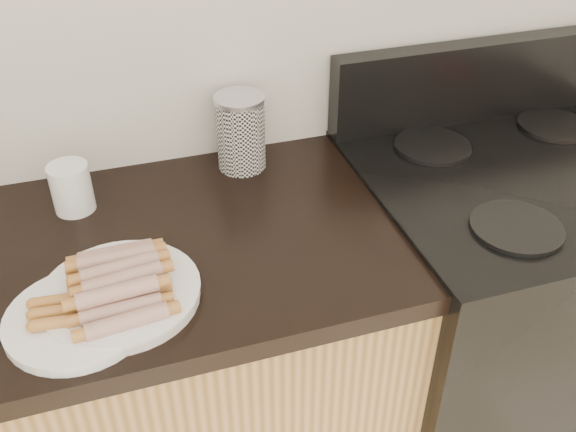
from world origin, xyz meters
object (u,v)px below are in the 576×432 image
object	(u,v)px
stove	(498,319)
canister	(241,132)
main_plate	(121,295)
mug	(71,188)
side_plate	(79,317)

from	to	relation	value
stove	canister	xyz separation A→B (m)	(-0.61, 0.24, 0.53)
main_plate	mug	distance (m)	0.32
stove	mug	size ratio (longest dim) A/B	8.90
stove	main_plate	world-z (taller)	main_plate
stove	canister	size ratio (longest dim) A/B	5.29
side_plate	mug	xyz separation A→B (m)	(0.01, 0.34, 0.04)
stove	side_plate	distance (m)	1.10
mug	canister	bearing A→B (deg)	9.44
stove	canister	world-z (taller)	canister
main_plate	stove	bearing A→B (deg)	7.65
canister	stove	bearing A→B (deg)	-21.75
stove	main_plate	distance (m)	1.04
canister	mug	bearing A→B (deg)	-170.56
stove	side_plate	size ratio (longest dim) A/B	3.76
main_plate	canister	world-z (taller)	canister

